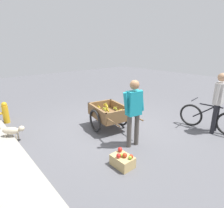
{
  "coord_description": "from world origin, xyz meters",
  "views": [
    {
      "loc": [
        -3.7,
        3.27,
        2.31
      ],
      "look_at": [
        0.06,
        0.03,
        0.75
      ],
      "focal_mm": 30.11,
      "sensor_mm": 36.0,
      "label": 1
    }
  ],
  "objects_px": {
    "apple_crate": "(123,160)",
    "fire_hydrant": "(5,112)",
    "fruit_cart": "(109,114)",
    "cyclist_person": "(219,98)",
    "bicycle": "(209,119)",
    "dog": "(13,131)",
    "vendor_person": "(134,108)"
  },
  "relations": [
    {
      "from": "bicycle",
      "to": "cyclist_person",
      "type": "bearing_deg",
      "value": -173.05
    },
    {
      "from": "bicycle",
      "to": "apple_crate",
      "type": "bearing_deg",
      "value": 82.89
    },
    {
      "from": "fruit_cart",
      "to": "fire_hydrant",
      "type": "distance_m",
      "value": 3.22
    },
    {
      "from": "dog",
      "to": "apple_crate",
      "type": "height_order",
      "value": "dog"
    },
    {
      "from": "bicycle",
      "to": "apple_crate",
      "type": "height_order",
      "value": "bicycle"
    },
    {
      "from": "bicycle",
      "to": "dog",
      "type": "xyz_separation_m",
      "value": [
        2.92,
        4.33,
        -0.08
      ]
    },
    {
      "from": "bicycle",
      "to": "dog",
      "type": "relative_size",
      "value": 3.09
    },
    {
      "from": "cyclist_person",
      "to": "apple_crate",
      "type": "distance_m",
      "value": 3.16
    },
    {
      "from": "dog",
      "to": "fire_hydrant",
      "type": "bearing_deg",
      "value": -6.0
    },
    {
      "from": "fruit_cart",
      "to": "bicycle",
      "type": "bearing_deg",
      "value": -133.54
    },
    {
      "from": "vendor_person",
      "to": "fire_hydrant",
      "type": "bearing_deg",
      "value": 29.0
    },
    {
      "from": "fruit_cart",
      "to": "cyclist_person",
      "type": "bearing_deg",
      "value": -135.44
    },
    {
      "from": "bicycle",
      "to": "apple_crate",
      "type": "relative_size",
      "value": 3.76
    },
    {
      "from": "dog",
      "to": "apple_crate",
      "type": "xyz_separation_m",
      "value": [
        -2.55,
        -1.36,
        -0.14
      ]
    },
    {
      "from": "cyclist_person",
      "to": "dog",
      "type": "relative_size",
      "value": 3.06
    },
    {
      "from": "apple_crate",
      "to": "fire_hydrant",
      "type": "bearing_deg",
      "value": 17.01
    },
    {
      "from": "cyclist_person",
      "to": "fire_hydrant",
      "type": "height_order",
      "value": "cyclist_person"
    },
    {
      "from": "vendor_person",
      "to": "bicycle",
      "type": "height_order",
      "value": "vendor_person"
    },
    {
      "from": "fruit_cart",
      "to": "cyclist_person",
      "type": "height_order",
      "value": "cyclist_person"
    },
    {
      "from": "fire_hydrant",
      "to": "apple_crate",
      "type": "relative_size",
      "value": 1.52
    },
    {
      "from": "fruit_cart",
      "to": "apple_crate",
      "type": "relative_size",
      "value": 3.99
    },
    {
      "from": "vendor_person",
      "to": "cyclist_person",
      "type": "relative_size",
      "value": 0.97
    },
    {
      "from": "fire_hydrant",
      "to": "bicycle",
      "type": "bearing_deg",
      "value": -135.94
    },
    {
      "from": "fire_hydrant",
      "to": "fruit_cart",
      "type": "bearing_deg",
      "value": -138.02
    },
    {
      "from": "apple_crate",
      "to": "fruit_cart",
      "type": "bearing_deg",
      "value": -31.24
    },
    {
      "from": "dog",
      "to": "apple_crate",
      "type": "distance_m",
      "value": 2.89
    },
    {
      "from": "fruit_cart",
      "to": "dog",
      "type": "relative_size",
      "value": 3.28
    },
    {
      "from": "bicycle",
      "to": "vendor_person",
      "type": "bearing_deg",
      "value": 70.24
    },
    {
      "from": "fruit_cart",
      "to": "cyclist_person",
      "type": "xyz_separation_m",
      "value": [
        -2.08,
        -2.05,
        0.55
      ]
    },
    {
      "from": "cyclist_person",
      "to": "apple_crate",
      "type": "bearing_deg",
      "value": 80.11
    },
    {
      "from": "dog",
      "to": "vendor_person",
      "type": "bearing_deg",
      "value": -135.31
    },
    {
      "from": "dog",
      "to": "apple_crate",
      "type": "bearing_deg",
      "value": -152.03
    }
  ]
}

